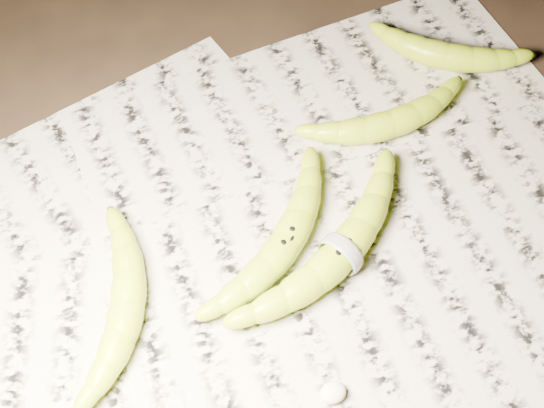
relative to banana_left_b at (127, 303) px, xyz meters
name	(u,v)px	position (x,y,z in m)	size (l,w,h in m)	color
ground	(267,275)	(0.14, -0.01, -0.03)	(3.00, 3.00, 0.00)	black
newspaper_patch	(263,305)	(0.12, -0.04, -0.02)	(0.90, 0.70, 0.01)	#B0A997
banana_left_b	(127,303)	(0.00, 0.00, 0.00)	(0.18, 0.06, 0.04)	#ADCA19
banana_center	(286,241)	(0.17, 0.00, 0.00)	(0.20, 0.06, 0.04)	#ADCA19
banana_taped	(341,252)	(0.21, -0.03, 0.00)	(0.23, 0.06, 0.04)	#ADCA19
banana_upper_a	(391,122)	(0.34, 0.10, 0.00)	(0.17, 0.05, 0.03)	#ADCA19
banana_upper_b	(447,54)	(0.45, 0.16, 0.00)	(0.17, 0.05, 0.03)	#ADCA19
measuring_tape	(341,252)	(0.21, -0.03, 0.00)	(0.05, 0.05, 0.00)	white
flesh_chunk_c	(333,391)	(0.15, -0.15, -0.01)	(0.03, 0.02, 0.01)	#F0E7BA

